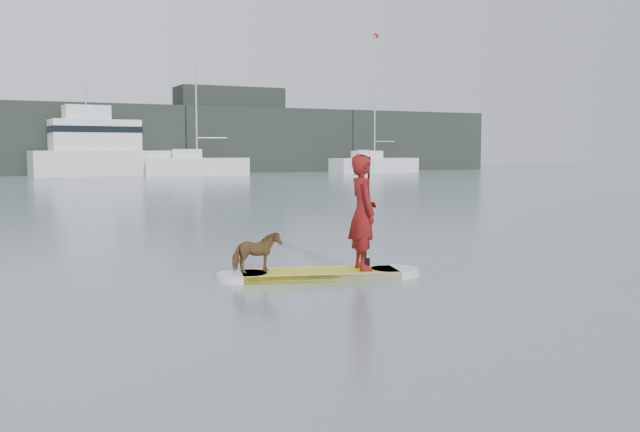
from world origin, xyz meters
name	(u,v)px	position (x,y,z in m)	size (l,w,h in m)	color
ground	(245,267)	(0.00, 0.00, 0.00)	(140.00, 140.00, 0.00)	slate
paddleboard	(320,274)	(0.71, -1.55, 0.06)	(3.21, 1.47, 0.12)	#D3CB13
paddler	(363,212)	(1.39, -1.74, 1.05)	(0.68, 0.44, 1.86)	maroon
white_cap	(363,152)	(1.39, -1.74, 2.01)	(0.22, 0.22, 0.07)	silver
dog	(256,253)	(-0.27, -1.27, 0.44)	(0.34, 0.75, 0.64)	brown
paddle	(367,226)	(1.59, -1.51, 0.80)	(0.11, 0.30, 2.00)	black
sailboat_e	(196,165)	(11.98, 44.69, 0.85)	(8.51, 4.16, 11.82)	white
sailboat_f	(374,163)	(28.64, 44.78, 0.85)	(8.59, 3.31, 12.55)	white
motor_yacht_a	(104,150)	(5.24, 47.74, 2.07)	(12.49, 4.49, 7.38)	white
shore_mass	(29,139)	(0.00, 53.00, 3.00)	(90.00, 6.00, 6.00)	black
shore_building_east	(230,130)	(18.00, 54.00, 4.00)	(10.00, 4.00, 8.00)	black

